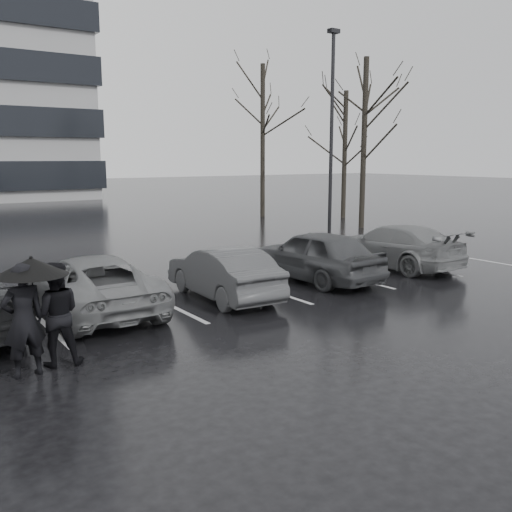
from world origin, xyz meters
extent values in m
plane|color=black|center=(0.00, 0.00, 0.00)|extent=(160.00, 160.00, 0.00)
imported|color=black|center=(2.33, 2.01, 0.72)|extent=(1.95, 4.33, 1.44)
imported|color=#28282B|center=(-0.80, 1.73, 0.63)|extent=(1.52, 3.89, 1.26)
imported|color=#4F4F51|center=(-3.91, 2.22, 0.65)|extent=(2.19, 4.67, 1.29)
imported|color=#4F4F51|center=(5.62, 2.15, 0.67)|extent=(2.08, 4.70, 1.34)
imported|color=black|center=(-5.96, -0.87, 0.91)|extent=(0.71, 0.51, 1.82)
imported|color=black|center=(-5.42, -0.63, 0.86)|extent=(0.98, 0.85, 1.73)
cylinder|color=black|center=(-5.78, -0.80, 0.81)|extent=(0.02, 0.02, 1.62)
cone|color=black|center=(-5.78, -0.80, 1.73)|extent=(1.12, 1.12, 0.28)
sphere|color=black|center=(-5.78, -0.80, 1.87)|extent=(0.05, 0.05, 0.05)
cylinder|color=gray|center=(8.05, 7.87, 0.09)|extent=(0.46, 0.46, 0.18)
cylinder|color=black|center=(8.05, 7.87, 4.13)|extent=(0.15, 0.15, 8.25)
cube|color=black|center=(8.05, 7.87, 8.30)|extent=(0.46, 0.28, 0.17)
cube|color=#B8B8BB|center=(-5.00, 2.50, 0.00)|extent=(0.12, 5.00, 0.00)
cube|color=#B8B8BB|center=(-2.20, 2.50, 0.00)|extent=(0.12, 5.00, 0.00)
cube|color=#B8B8BB|center=(0.60, 2.50, 0.00)|extent=(0.12, 5.00, 0.00)
cube|color=#B8B8BB|center=(3.40, 2.50, 0.00)|extent=(0.12, 5.00, 0.00)
cube|color=#B8B8BB|center=(6.20, 2.50, 0.00)|extent=(0.12, 5.00, 0.00)
cube|color=#B8B8BB|center=(9.00, 2.50, 0.00)|extent=(0.12, 5.00, 0.00)
cylinder|color=black|center=(12.00, 10.00, 4.00)|extent=(0.26, 0.26, 8.00)
cylinder|color=black|center=(14.50, 14.00, 3.50)|extent=(0.26, 0.26, 7.00)
cylinder|color=black|center=(11.00, 17.00, 4.25)|extent=(0.26, 0.26, 8.50)
camera|label=1|loc=(-7.77, -9.96, 3.41)|focal=40.00mm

